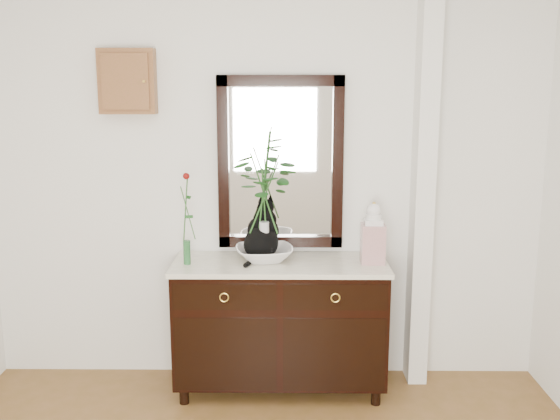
{
  "coord_description": "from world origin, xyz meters",
  "views": [
    {
      "loc": [
        0.13,
        -1.99,
        1.92
      ],
      "look_at": [
        0.1,
        1.63,
        1.2
      ],
      "focal_mm": 40.0,
      "sensor_mm": 36.0,
      "label": 1
    }
  ],
  "objects_px": {
    "sideboard": "(280,319)",
    "lotus_bowl": "(264,254)",
    "ginger_jar": "(373,232)",
    "cat": "(261,232)"
  },
  "relations": [
    {
      "from": "sideboard",
      "to": "lotus_bowl",
      "type": "height_order",
      "value": "lotus_bowl"
    },
    {
      "from": "lotus_bowl",
      "to": "ginger_jar",
      "type": "distance_m",
      "value": 0.69
    },
    {
      "from": "ginger_jar",
      "to": "sideboard",
      "type": "bearing_deg",
      "value": 179.79
    },
    {
      "from": "sideboard",
      "to": "ginger_jar",
      "type": "distance_m",
      "value": 0.8
    },
    {
      "from": "cat",
      "to": "lotus_bowl",
      "type": "relative_size",
      "value": 0.96
    },
    {
      "from": "sideboard",
      "to": "cat",
      "type": "relative_size",
      "value": 3.88
    },
    {
      "from": "sideboard",
      "to": "ginger_jar",
      "type": "xyz_separation_m",
      "value": [
        0.57,
        -0.0,
        0.57
      ]
    },
    {
      "from": "cat",
      "to": "ginger_jar",
      "type": "height_order",
      "value": "ginger_jar"
    },
    {
      "from": "cat",
      "to": "lotus_bowl",
      "type": "xyz_separation_m",
      "value": [
        0.02,
        -0.04,
        -0.13
      ]
    },
    {
      "from": "sideboard",
      "to": "cat",
      "type": "distance_m",
      "value": 0.57
    }
  ]
}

